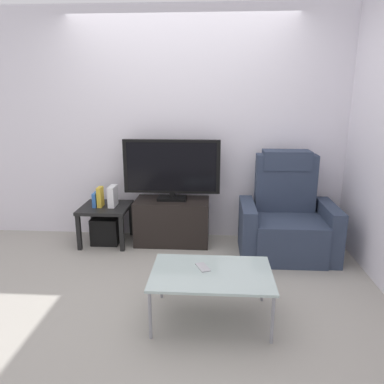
% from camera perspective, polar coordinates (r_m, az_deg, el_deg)
% --- Properties ---
extents(ground_plane, '(6.40, 6.40, 0.00)m').
position_cam_1_polar(ground_plane, '(3.55, -3.05, -13.06)').
color(ground_plane, '#9E998E').
extents(wall_back, '(6.40, 0.06, 2.60)m').
position_cam_1_polar(wall_back, '(4.28, -1.53, 10.02)').
color(wall_back, silver).
rests_on(wall_back, ground).
extents(tv_stand, '(0.83, 0.43, 0.51)m').
position_cam_1_polar(tv_stand, '(4.24, -3.09, -4.54)').
color(tv_stand, black).
rests_on(tv_stand, ground).
extents(television, '(1.07, 0.20, 0.68)m').
position_cam_1_polar(television, '(4.09, -3.18, 3.68)').
color(television, black).
rests_on(television, tv_stand).
extents(recliner_armchair, '(0.98, 0.78, 1.08)m').
position_cam_1_polar(recliner_armchair, '(4.05, 14.43, -4.16)').
color(recliner_armchair, '#2D384C').
rests_on(recliner_armchair, ground).
extents(side_table, '(0.54, 0.54, 0.44)m').
position_cam_1_polar(side_table, '(4.31, -13.23, -2.99)').
color(side_table, black).
rests_on(side_table, ground).
extents(subwoofer_box, '(0.31, 0.31, 0.31)m').
position_cam_1_polar(subwoofer_box, '(4.38, -13.06, -5.67)').
color(subwoofer_box, black).
rests_on(subwoofer_box, ground).
extents(book_leftmost, '(0.04, 0.14, 0.16)m').
position_cam_1_polar(book_leftmost, '(4.28, -14.71, -1.14)').
color(book_leftmost, '#3366B2').
rests_on(book_leftmost, side_table).
extents(book_middle, '(0.05, 0.13, 0.23)m').
position_cam_1_polar(book_middle, '(4.26, -14.02, -0.74)').
color(book_middle, gold).
rests_on(book_middle, side_table).
extents(game_console, '(0.07, 0.20, 0.23)m').
position_cam_1_polar(game_console, '(4.24, -12.17, -0.63)').
color(game_console, white).
rests_on(game_console, side_table).
extents(coffee_table, '(0.90, 0.60, 0.38)m').
position_cam_1_polar(coffee_table, '(2.81, 3.04, -12.74)').
color(coffee_table, '#B2C6C1').
rests_on(coffee_table, ground).
extents(cell_phone, '(0.13, 0.17, 0.01)m').
position_cam_1_polar(cell_phone, '(2.86, 1.68, -11.57)').
color(cell_phone, '#B7B7BC').
rests_on(cell_phone, coffee_table).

